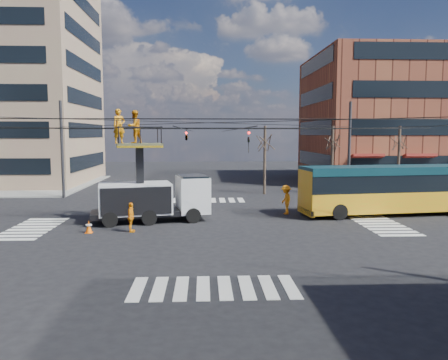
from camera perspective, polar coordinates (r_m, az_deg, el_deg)
ground at (r=25.09m, az=-1.84°, el=-6.12°), size 120.00×120.00×0.00m
sidewalk_ne at (r=50.55m, az=22.34°, el=-0.36°), size 18.00×18.00×0.12m
sidewalk_nw at (r=50.27m, az=-26.90°, el=-0.60°), size 18.00×18.00×0.12m
crosswalks at (r=25.09m, az=-1.84°, el=-6.10°), size 22.40×22.40×0.02m
building_ne at (r=53.42m, az=22.24°, el=7.42°), size 20.06×16.06×14.00m
overhead_network at (r=24.95m, az=-2.05°, el=3.75°), size 24.24×24.24×8.00m
tree_a at (r=38.41m, az=5.36°, el=5.02°), size 2.00×2.00×6.00m
tree_b at (r=39.69m, az=14.00°, el=4.90°), size 2.00×2.00×6.00m
tree_c at (r=41.80m, az=21.93°, el=4.69°), size 2.00×2.00×6.00m
utility_truck at (r=26.69m, az=-9.25°, el=-0.78°), size 7.33×3.82×6.72m
city_bus at (r=30.69m, az=21.19°, el=-1.03°), size 12.43×4.14×3.20m
traffic_cone at (r=24.57m, az=-17.25°, el=-5.85°), size 0.36×0.36×0.67m
worker_ground at (r=24.12m, az=-12.06°, el=-4.80°), size 0.43×0.96×1.61m
flagger at (r=29.06m, az=8.09°, el=-2.56°), size 0.86×1.33×1.94m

